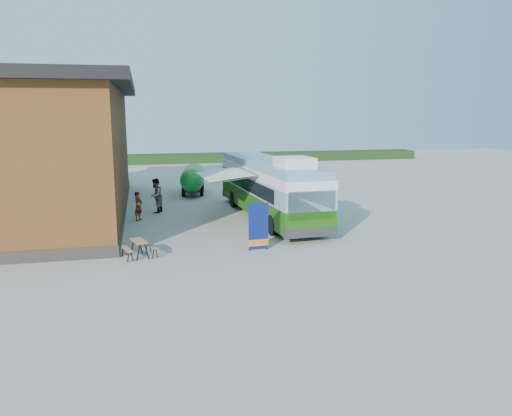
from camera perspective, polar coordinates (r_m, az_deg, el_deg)
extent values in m
plane|color=#BCB7AD|center=(21.74, 1.96, -4.58)|extent=(100.00, 100.00, 0.00)
cube|color=brown|center=(30.77, -22.51, 5.80)|extent=(8.00, 20.00, 7.00)
cube|color=black|center=(30.71, -23.03, 12.78)|extent=(9.60, 21.20, 0.50)
cube|color=#332D28|center=(31.18, -22.08, -0.15)|extent=(8.10, 20.10, 0.50)
cube|color=#264419|center=(60.00, 0.09, 5.86)|extent=(40.00, 3.00, 1.00)
cube|color=#2E6210|center=(27.80, 1.51, 0.76)|extent=(3.35, 12.14, 1.10)
cube|color=#7296B3|center=(27.64, 1.52, 2.79)|extent=(3.35, 12.14, 0.90)
cube|color=black|center=(27.75, -1.24, 2.83)|extent=(0.75, 9.97, 0.70)
cube|color=black|center=(28.52, 3.57, 3.03)|extent=(0.75, 9.97, 0.70)
cube|color=white|center=(27.55, 1.53, 4.18)|extent=(3.35, 12.14, 0.45)
cube|color=#7296B3|center=(27.51, 1.53, 5.06)|extent=(3.18, 11.93, 0.40)
cube|color=white|center=(23.91, 4.43, 5.23)|extent=(1.72, 1.91, 0.50)
cube|color=black|center=(22.16, 6.40, 0.30)|extent=(2.25, 0.22, 1.30)
cube|color=#2D2D2D|center=(22.47, 6.28, -2.81)|extent=(2.56, 0.38, 0.40)
cube|color=#2D2D2D|center=(33.45, -1.70, 1.80)|extent=(2.56, 0.38, 0.40)
cylinder|color=black|center=(23.82, 1.96, -1.96)|extent=(0.37, 1.02, 1.00)
cylinder|color=black|center=(24.62, 6.94, -1.60)|extent=(0.37, 1.02, 1.00)
cylinder|color=black|center=(30.86, -2.54, 1.02)|extent=(0.37, 1.02, 1.00)
cylinder|color=black|center=(31.49, 1.44, 1.22)|extent=(0.37, 1.02, 1.00)
cube|color=white|center=(26.63, -3.78, 4.15)|extent=(2.63, 3.96, 0.30)
cube|color=#A5A8AD|center=(26.90, -1.31, 4.61)|extent=(0.44, 4.10, 0.15)
cylinder|color=#A5A8AD|center=(25.10, -2.94, 3.51)|extent=(2.46, 0.23, 0.31)
cylinder|color=#A5A8AD|center=(28.19, -4.52, 4.31)|extent=(2.46, 0.23, 0.31)
cube|color=navy|center=(21.15, 0.28, -2.16)|extent=(0.87, 0.09, 2.04)
cube|color=orange|center=(21.32, 0.28, -3.98)|extent=(0.89, 0.10, 0.29)
cube|color=#A5A8AD|center=(21.39, 0.28, -4.74)|extent=(0.62, 0.22, 0.06)
cylinder|color=#A5A8AD|center=(21.17, 0.27, -2.15)|extent=(0.03, 0.03, 2.04)
cube|color=tan|center=(20.75, -13.22, -3.67)|extent=(0.74, 1.18, 0.04)
cube|color=tan|center=(20.70, -14.53, -4.55)|extent=(0.52, 1.11, 0.03)
cube|color=tan|center=(20.95, -11.87, -4.25)|extent=(0.52, 1.11, 0.03)
cube|color=black|center=(20.37, -13.28, -4.96)|extent=(0.06, 0.06, 0.67)
cube|color=black|center=(20.45, -12.39, -4.85)|extent=(0.06, 0.06, 0.67)
cube|color=black|center=(21.22, -13.94, -4.35)|extent=(0.06, 0.06, 0.67)
cube|color=black|center=(21.30, -13.09, -4.25)|extent=(0.06, 0.06, 0.67)
imported|color=#999999|center=(27.69, -13.30, 0.19)|extent=(0.62, 0.69, 1.58)
imported|color=#999999|center=(29.62, -11.39, 1.39)|extent=(1.11, 1.21, 2.01)
cylinder|color=#1A8F32|center=(36.09, -7.22, 3.54)|extent=(2.12, 3.80, 1.62)
sphere|color=#1A8F32|center=(34.30, -7.35, 3.15)|extent=(1.62, 1.62, 1.62)
sphere|color=#1A8F32|center=(37.87, -7.11, 3.89)|extent=(1.62, 1.62, 1.62)
cube|color=black|center=(36.18, -7.20, 2.41)|extent=(1.61, 3.90, 0.18)
cube|color=black|center=(33.88, -7.36, 1.74)|extent=(0.26, 1.09, 0.09)
cylinder|color=black|center=(35.17, -8.29, 1.91)|extent=(0.33, 0.75, 0.72)
cylinder|color=black|center=(35.11, -6.24, 1.94)|extent=(0.33, 0.75, 0.72)
cylinder|color=black|center=(37.31, -8.09, 2.43)|extent=(0.33, 0.75, 0.72)
cylinder|color=black|center=(37.25, -6.15, 2.46)|extent=(0.33, 0.75, 0.72)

